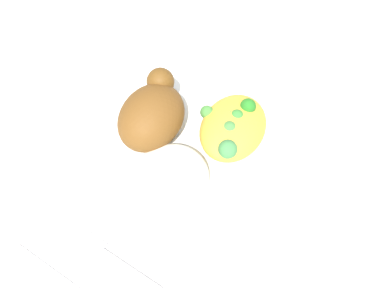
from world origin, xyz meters
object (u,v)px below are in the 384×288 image
roasted_chicken (154,112)px  water_glass (223,26)px  fork (120,264)px  plate (192,151)px  mac_cheese_with_broccoli (233,126)px  rice_pile (172,177)px

roasted_chicken → water_glass: 0.21m
fork → water_glass: (0.39, 0.04, 0.04)m
roasted_chicken → water_glass: roasted_chicken is taller
plate → roasted_chicken: size_ratio=2.48×
fork → mac_cheese_with_broccoli: bearing=-12.9°
mac_cheese_with_broccoli → water_glass: 0.20m
roasted_chicken → water_glass: size_ratio=1.41×
roasted_chicken → water_glass: bearing=-2.4°
plate → mac_cheese_with_broccoli: (0.04, -0.04, 0.03)m
mac_cheese_with_broccoli → roasted_chicken: bearing=109.7°
plate → rice_pile: (-0.06, -0.00, 0.03)m
rice_pile → mac_cheese_with_broccoli: mac_cheese_with_broccoli is taller
mac_cheese_with_broccoli → fork: size_ratio=0.79×
fork → water_glass: water_glass is taller
roasted_chicken → rice_pile: bearing=-137.5°
plate → mac_cheese_with_broccoli: bearing=-42.5°
roasted_chicken → mac_cheese_with_broccoli: bearing=-70.3°
fork → plate: bearing=-3.1°
plate → roasted_chicken: 0.08m
roasted_chicken → water_glass: (0.21, -0.01, -0.01)m
plate → roasted_chicken: (0.01, 0.06, 0.04)m
rice_pile → plate: bearing=1.2°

